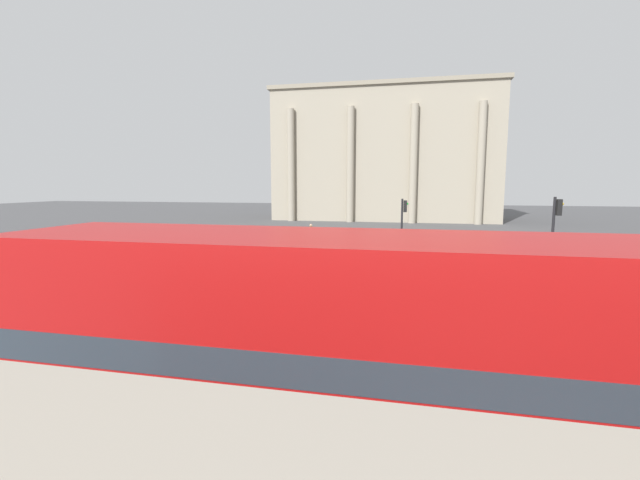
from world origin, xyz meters
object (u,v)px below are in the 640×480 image
pedestrian_olive (311,233)px  pedestrian_red (369,278)px  traffic_light_far (403,221)px  traffic_light_mid (555,230)px  pedestrian_grey (393,262)px  plaza_building_left (385,156)px  double_decker_bus (337,350)px

pedestrian_olive → pedestrian_red: bearing=72.7°
pedestrian_red → traffic_light_far: bearing=122.4°
traffic_light_mid → pedestrian_grey: size_ratio=2.48×
plaza_building_left → pedestrian_olive: (-3.64, -27.84, -7.57)m
plaza_building_left → traffic_light_mid: bearing=-75.7°
traffic_light_far → pedestrian_red: 9.36m
pedestrian_red → plaza_building_left: bearing=132.1°
pedestrian_grey → pedestrian_red: bearing=161.3°
traffic_light_far → double_decker_bus: bearing=-91.2°
double_decker_bus → pedestrian_olive: bearing=105.1°
traffic_light_far → plaza_building_left: bearing=95.9°
plaza_building_left → pedestrian_red: (2.40, -42.69, -7.57)m
double_decker_bus → pedestrian_grey: size_ratio=6.16×
traffic_light_mid → traffic_light_far: 8.85m
pedestrian_olive → traffic_light_far: bearing=101.8°
plaza_building_left → pedestrian_grey: bearing=-85.4°
traffic_light_far → pedestrian_olive: (-7.09, 5.68, -1.54)m
plaza_building_left → traffic_light_far: (3.45, -33.51, -6.02)m
double_decker_bus → pedestrian_red: bearing=93.9°
plaza_building_left → traffic_light_mid: plaza_building_left is taller
double_decker_bus → pedestrian_olive: size_ratio=6.22×
pedestrian_olive → pedestrian_grey: bearing=81.6°
plaza_building_left → traffic_light_far: plaza_building_left is taller
traffic_light_mid → pedestrian_red: size_ratio=2.51×
double_decker_bus → traffic_light_mid: size_ratio=2.49×
double_decker_bus → pedestrian_grey: bearing=90.1°
plaza_building_left → pedestrian_red: bearing=-86.8°
traffic_light_mid → double_decker_bus: bearing=-116.5°
pedestrian_red → pedestrian_grey: (0.75, 3.58, 0.01)m
double_decker_bus → traffic_light_mid: (7.02, 14.09, 0.48)m
traffic_light_mid → pedestrian_grey: 7.12m
pedestrian_olive → pedestrian_grey: 13.16m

